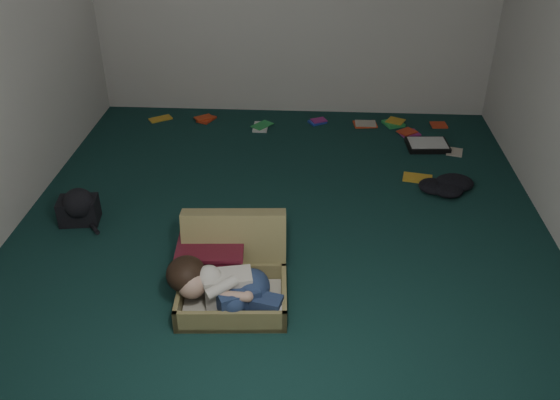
# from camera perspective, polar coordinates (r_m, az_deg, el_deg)

# --- Properties ---
(floor) EXTENTS (4.50, 4.50, 0.00)m
(floor) POSITION_cam_1_polar(r_m,az_deg,el_deg) (4.45, 0.11, -2.83)
(floor) COLOR #11312E
(floor) RESTS_ON ground
(wall_front) EXTENTS (4.50, 0.00, 4.50)m
(wall_front) POSITION_cam_1_polar(r_m,az_deg,el_deg) (1.88, -3.77, -8.94)
(wall_front) COLOR silver
(wall_front) RESTS_ON ground
(suitcase) EXTENTS (0.71, 0.70, 0.49)m
(suitcase) POSITION_cam_1_polar(r_m,az_deg,el_deg) (3.80, -4.52, -7.12)
(suitcase) COLOR olive
(suitcase) RESTS_ON floor
(person) EXTENTS (0.74, 0.35, 0.31)m
(person) POSITION_cam_1_polar(r_m,az_deg,el_deg) (3.64, -5.45, -8.27)
(person) COLOR beige
(person) RESTS_ON suitcase
(maroon_bin) EXTENTS (0.45, 0.37, 0.30)m
(maroon_bin) POSITION_cam_1_polar(r_m,az_deg,el_deg) (3.90, -6.59, -6.05)
(maroon_bin) COLOR #4E101D
(maroon_bin) RESTS_ON floor
(backpack) EXTENTS (0.39, 0.33, 0.21)m
(backpack) POSITION_cam_1_polar(r_m,az_deg,el_deg) (4.73, -18.81, -0.87)
(backpack) COLOR black
(backpack) RESTS_ON floor
(clothing_pile) EXTENTS (0.45, 0.39, 0.13)m
(clothing_pile) POSITION_cam_1_polar(r_m,az_deg,el_deg) (5.05, 15.60, 1.26)
(clothing_pile) COLOR black
(clothing_pile) RESTS_ON floor
(paper_tray) EXTENTS (0.40, 0.31, 0.05)m
(paper_tray) POSITION_cam_1_polar(r_m,az_deg,el_deg) (5.79, 14.00, 5.16)
(paper_tray) COLOR black
(paper_tray) RESTS_ON floor
(book_scatter) EXTENTS (3.09, 1.36, 0.02)m
(book_scatter) POSITION_cam_1_polar(r_m,az_deg,el_deg) (5.96, 5.73, 6.59)
(book_scatter) COLOR gold
(book_scatter) RESTS_ON floor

